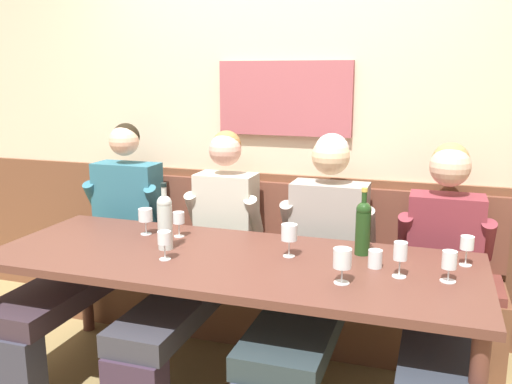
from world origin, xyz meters
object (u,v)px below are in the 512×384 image
object	(u,v)px
dining_table	(231,270)
person_center_left_seat	(203,253)
wine_glass_mid_left	(145,216)
wine_bottle_clear_water	(165,220)
wine_glass_mid_right	(164,239)
wine_glass_near_bucket	(400,253)
wine_glass_center_rear	(289,233)
person_right_seat	(315,265)
wine_glass_right_end	(342,260)
person_center_right_seat	(443,281)
wall_bench	(271,291)
wine_glass_left_end	(467,245)
person_left_seat	(96,243)
wine_glass_by_bottle	(179,219)
water_tumbler_right	(375,259)
wine_glass_center_front	(449,262)
wine_bottle_amber_mid	(363,226)

from	to	relation	value
dining_table	person_center_left_seat	xyz separation A→B (m)	(-0.29, 0.32, -0.05)
wine_glass_mid_left	wine_bottle_clear_water	bearing A→B (deg)	-41.17
dining_table	wine_glass_mid_right	distance (m)	0.36
wine_glass_near_bucket	wine_bottle_clear_water	bearing A→B (deg)	178.46
wine_glass_near_bucket	wine_glass_mid_right	distance (m)	1.10
person_center_left_seat	wine_glass_center_rear	world-z (taller)	person_center_left_seat
person_right_seat	wine_glass_right_end	bearing A→B (deg)	-66.05
person_center_right_seat	wine_glass_mid_left	size ratio (longest dim) A/B	8.97
wall_bench	wine_glass_left_end	size ratio (longest dim) A/B	19.07
person_center_left_seat	person_center_right_seat	size ratio (longest dim) A/B	1.00
person_left_seat	wine_glass_mid_left	xyz separation A→B (m)	(0.40, -0.10, 0.23)
wine_glass_mid_left	person_center_left_seat	bearing A→B (deg)	21.44
wine_bottle_clear_water	wine_glass_center_rear	world-z (taller)	wine_bottle_clear_water
dining_table	person_left_seat	xyz separation A→B (m)	(-0.99, 0.31, -0.05)
person_center_left_seat	wine_glass_by_bottle	xyz separation A→B (m)	(-0.10, -0.10, 0.21)
wine_glass_near_bucket	wine_glass_center_rear	world-z (taller)	wine_glass_center_rear
wine_glass_center_rear	water_tumbler_right	size ratio (longest dim) A/B	1.95
person_center_right_seat	wine_glass_center_front	xyz separation A→B (m)	(0.01, -0.33, 0.21)
wall_bench	person_right_seat	size ratio (longest dim) A/B	2.04
water_tumbler_right	wine_glass_mid_left	bearing A→B (deg)	173.79
wine_glass_mid_left	wine_glass_mid_right	bearing A→B (deg)	-49.26
person_center_right_seat	wine_glass_mid_right	xyz separation A→B (m)	(-1.28, -0.46, 0.22)
person_left_seat	person_center_left_seat	distance (m)	0.70
wine_glass_mid_left	water_tumbler_right	bearing A→B (deg)	-6.21
person_right_seat	wine_glass_center_rear	distance (m)	0.34
dining_table	wine_glass_center_rear	distance (m)	0.34
water_tumbler_right	person_center_left_seat	bearing A→B (deg)	165.47
wall_bench	wine_bottle_clear_water	bearing A→B (deg)	-117.47
person_center_right_seat	water_tumbler_right	distance (m)	0.43
wine_glass_by_bottle	wine_glass_near_bucket	bearing A→B (deg)	-11.71
person_center_right_seat	wine_glass_by_bottle	distance (m)	1.41
wine_bottle_amber_mid	wine_glass_center_front	bearing A→B (deg)	-31.97
wine_bottle_amber_mid	wine_glass_right_end	xyz separation A→B (m)	(-0.03, -0.41, -0.04)
wine_glass_right_end	wine_glass_center_front	size ratio (longest dim) A/B	1.13
wine_glass_near_bucket	wine_glass_right_end	world-z (taller)	wine_glass_near_bucket
wine_glass_left_end	water_tumbler_right	world-z (taller)	wine_glass_left_end
person_left_seat	wine_glass_mid_left	size ratio (longest dim) A/B	8.90
wine_glass_left_end	wine_bottle_amber_mid	bearing A→B (deg)	178.79
person_right_seat	water_tumbler_right	world-z (taller)	person_right_seat
wine_bottle_amber_mid	wine_glass_center_rear	size ratio (longest dim) A/B	2.07
wine_glass_center_rear	wine_glass_left_end	size ratio (longest dim) A/B	1.15
dining_table	wine_glass_center_front	xyz separation A→B (m)	(1.01, -0.01, 0.16)
dining_table	wine_glass_center_rear	xyz separation A→B (m)	(0.27, 0.10, 0.19)
wine_glass_right_end	wine_glass_mid_left	distance (m)	1.22
wine_bottle_amber_mid	person_center_left_seat	bearing A→B (deg)	174.79
person_center_left_seat	wine_bottle_clear_water	xyz separation A→B (m)	(-0.07, -0.31, 0.27)
wine_glass_by_bottle	wine_glass_mid_right	size ratio (longest dim) A/B	0.99
wine_glass_near_bucket	wine_glass_right_end	distance (m)	0.28
wine_glass_near_bucket	wine_glass_center_front	size ratio (longest dim) A/B	1.17
person_left_seat	dining_table	bearing A→B (deg)	-17.52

